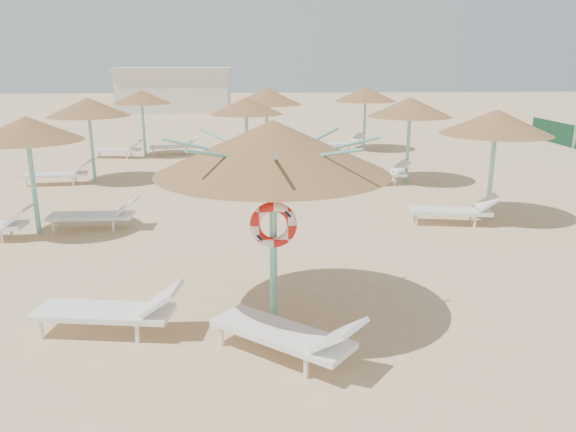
{
  "coord_description": "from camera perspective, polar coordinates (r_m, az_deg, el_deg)",
  "views": [
    {
      "loc": [
        -0.17,
        -7.98,
        3.82
      ],
      "look_at": [
        0.37,
        1.01,
        1.3
      ],
      "focal_mm": 35.0,
      "sensor_mm": 36.0,
      "label": 1
    }
  ],
  "objects": [
    {
      "name": "ground",
      "position": [
        8.85,
        -2.05,
        -9.97
      ],
      "size": [
        120.0,
        120.0,
        0.0
      ],
      "primitive_type": "plane",
      "color": "#DAB184",
      "rests_on": "ground"
    },
    {
      "name": "main_palapa",
      "position": [
        7.94,
        -1.56,
        6.92
      ],
      "size": [
        3.36,
        3.36,
        3.01
      ],
      "color": "#73C8C1",
      "rests_on": "ground"
    },
    {
      "name": "lounger_main_a",
      "position": [
        8.51,
        -17.33,
        -9.11
      ],
      "size": [
        2.17,
        0.91,
        0.76
      ],
      "rotation": [
        0.0,
        0.0,
        -0.14
      ],
      "color": "white",
      "rests_on": "ground"
    },
    {
      "name": "lounger_main_b",
      "position": [
        7.47,
        0.2,
        -11.9
      ],
      "size": [
        2.05,
        1.83,
        0.77
      ],
      "rotation": [
        0.0,
        0.0,
        -0.68
      ],
      "color": "white",
      "rests_on": "ground"
    },
    {
      "name": "palapa_field",
      "position": [
        19.04,
        -1.91,
        11.05
      ],
      "size": [
        14.32,
        14.24,
        2.72
      ],
      "color": "#73C8C1",
      "rests_on": "ground"
    },
    {
      "name": "service_hut",
      "position": [
        43.43,
        -11.42,
        12.46
      ],
      "size": [
        8.4,
        4.4,
        3.25
      ],
      "color": "silver",
      "rests_on": "ground"
    }
  ]
}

